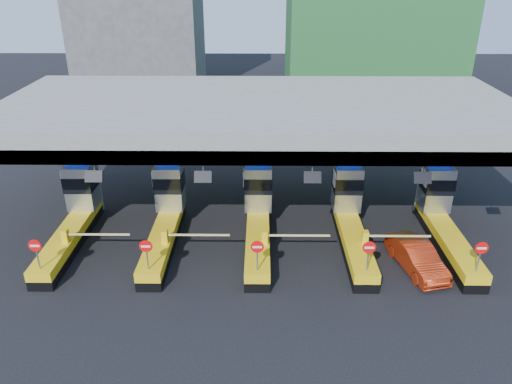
{
  "coord_description": "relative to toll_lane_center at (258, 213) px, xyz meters",
  "views": [
    {
      "loc": [
        0.15,
        -23.79,
        13.88
      ],
      "look_at": [
        -0.11,
        0.0,
        2.8
      ],
      "focal_mm": 35.0,
      "sensor_mm": 36.0,
      "label": 1
    }
  ],
  "objects": [
    {
      "name": "toll_lane_far_right",
      "position": [
        10.0,
        0.0,
        0.0
      ],
      "size": [
        4.43,
        8.0,
        4.16
      ],
      "color": "black",
      "rests_on": "ground"
    },
    {
      "name": "toll_canopy",
      "position": [
        -0.0,
        2.59,
        4.74
      ],
      "size": [
        28.0,
        12.09,
        7.0
      ],
      "color": "slate",
      "rests_on": "ground"
    },
    {
      "name": "toll_lane_left",
      "position": [
        -5.0,
        0.0,
        0.0
      ],
      "size": [
        4.43,
        8.0,
        4.16
      ],
      "color": "black",
      "rests_on": "ground"
    },
    {
      "name": "red_car",
      "position": [
        7.8,
        -3.23,
        -0.71
      ],
      "size": [
        2.38,
        4.4,
        1.38
      ],
      "primitive_type": "imported",
      "rotation": [
        0.0,
        0.0,
        0.23
      ],
      "color": "#96240B",
      "rests_on": "ground"
    },
    {
      "name": "ground",
      "position": [
        -0.0,
        -0.28,
        -1.4
      ],
      "size": [
        120.0,
        120.0,
        0.0
      ],
      "primitive_type": "plane",
      "color": "black",
      "rests_on": "ground"
    },
    {
      "name": "toll_lane_right",
      "position": [
        5.0,
        0.0,
        0.0
      ],
      "size": [
        4.43,
        8.0,
        4.16
      ],
      "color": "black",
      "rests_on": "ground"
    },
    {
      "name": "bg_building_concrete",
      "position": [
        -14.0,
        35.72,
        7.6
      ],
      "size": [
        14.0,
        10.0,
        18.0
      ],
      "primitive_type": "cube",
      "color": "#4C4C49",
      "rests_on": "ground"
    },
    {
      "name": "toll_lane_center",
      "position": [
        0.0,
        0.0,
        0.0
      ],
      "size": [
        4.43,
        8.0,
        4.16
      ],
      "color": "black",
      "rests_on": "ground"
    },
    {
      "name": "toll_lane_far_left",
      "position": [
        -10.0,
        0.0,
        0.0
      ],
      "size": [
        4.43,
        8.0,
        4.16
      ],
      "color": "black",
      "rests_on": "ground"
    }
  ]
}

